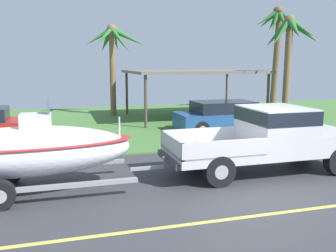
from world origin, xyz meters
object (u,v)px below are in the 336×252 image
pickup_truck_towing (274,136)px  boat_on_trailer (25,151)px  carport_awning (193,72)px  parked_sedan_far (226,117)px  palm_tree_near_right (290,41)px  palm_tree_far_left (278,33)px  palm_tree_near_left (113,47)px

pickup_truck_towing → boat_on_trailer: boat_on_trailer is taller
carport_awning → parked_sedan_far: bearing=-88.0°
pickup_truck_towing → palm_tree_near_right: size_ratio=1.06×
parked_sedan_far → palm_tree_near_right: size_ratio=0.87×
pickup_truck_towing → carport_awning: (1.30, 10.29, 1.53)m
boat_on_trailer → palm_tree_far_left: size_ratio=0.93×
palm_tree_near_left → carport_awning: bearing=-30.4°
pickup_truck_towing → palm_tree_near_right: 9.38m
carport_awning → palm_tree_near_left: bearing=149.6°
pickup_truck_towing → carport_awning: size_ratio=0.82×
palm_tree_near_right → carport_awning: bearing=141.2°
boat_on_trailer → carport_awning: bearing=52.3°
pickup_truck_towing → palm_tree_far_left: bearing=57.8°
boat_on_trailer → palm_tree_far_left: bearing=40.3°
parked_sedan_far → palm_tree_far_left: palm_tree_far_left is taller
pickup_truck_towing → boat_on_trailer: size_ratio=0.93×
parked_sedan_far → palm_tree_far_left: size_ratio=0.71×
boat_on_trailer → palm_tree_far_left: palm_tree_far_left is taller
pickup_truck_towing → palm_tree_far_left: 14.83m
pickup_truck_towing → palm_tree_near_right: (5.18, 7.17, 3.13)m
palm_tree_far_left → palm_tree_near_right: bearing=-116.4°
palm_tree_near_right → palm_tree_far_left: 5.56m
pickup_truck_towing → palm_tree_near_left: bearing=101.9°
pickup_truck_towing → boat_on_trailer: bearing=180.0°
palm_tree_near_left → parked_sedan_far: bearing=-57.4°
pickup_truck_towing → palm_tree_far_left: (7.62, 12.10, 3.91)m
parked_sedan_far → palm_tree_near_left: size_ratio=0.89×
boat_on_trailer → parked_sedan_far: boat_on_trailer is taller
pickup_truck_towing → parked_sedan_far: pickup_truck_towing is taller
boat_on_trailer → palm_tree_near_right: 14.18m
carport_awning → palm_tree_near_right: size_ratio=1.29×
boat_on_trailer → parked_sedan_far: 10.20m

